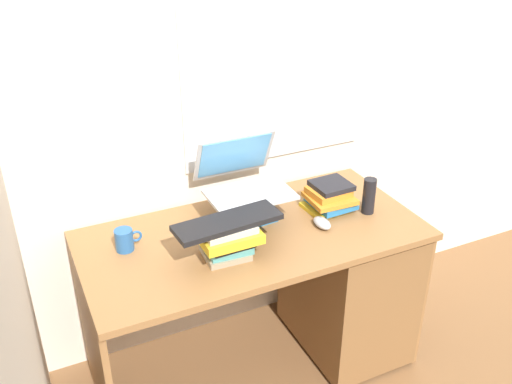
% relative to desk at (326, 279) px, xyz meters
% --- Properties ---
extents(ground_plane, '(6.00, 6.00, 0.00)m').
position_rel_desk_xyz_m(ground_plane, '(-0.37, 0.03, -0.41)').
color(ground_plane, brown).
extents(wall_back, '(6.00, 0.06, 2.60)m').
position_rel_desk_xyz_m(wall_back, '(-0.36, 0.42, 0.89)').
color(wall_back, silver).
rests_on(wall_back, ground).
extents(desk, '(1.44, 0.70, 0.75)m').
position_rel_desk_xyz_m(desk, '(0.00, 0.00, 0.00)').
color(desk, olive).
rests_on(desk, ground).
extents(book_stack_tall, '(0.22, 0.20, 0.13)m').
position_rel_desk_xyz_m(book_stack_tall, '(-0.34, 0.12, 0.41)').
color(book_stack_tall, '#2672B2').
rests_on(book_stack_tall, desk).
extents(book_stack_keyboard_riser, '(0.23, 0.19, 0.14)m').
position_rel_desk_xyz_m(book_stack_keyboard_riser, '(-0.53, -0.08, 0.41)').
color(book_stack_keyboard_riser, gray).
rests_on(book_stack_keyboard_riser, desk).
extents(book_stack_side, '(0.21, 0.20, 0.13)m').
position_rel_desk_xyz_m(book_stack_side, '(0.03, 0.06, 0.40)').
color(book_stack_side, yellow).
rests_on(book_stack_side, desk).
extents(laptop, '(0.35, 0.33, 0.23)m').
position_rel_desk_xyz_m(laptop, '(-0.34, 0.18, 0.52)').
color(laptop, '#B7BABF').
rests_on(laptop, book_stack_tall).
extents(keyboard, '(0.43, 0.17, 0.02)m').
position_rel_desk_xyz_m(keyboard, '(-0.52, -0.08, 0.49)').
color(keyboard, black).
rests_on(keyboard, book_stack_keyboard_riser).
extents(computer_mouse, '(0.06, 0.10, 0.04)m').
position_rel_desk_xyz_m(computer_mouse, '(-0.08, -0.05, 0.36)').
color(computer_mouse, '#A5A8AD').
rests_on(computer_mouse, desk).
extents(mug, '(0.11, 0.07, 0.09)m').
position_rel_desk_xyz_m(mug, '(-0.88, 0.13, 0.38)').
color(mug, '#265999').
rests_on(mug, desk).
extents(water_bottle, '(0.06, 0.06, 0.16)m').
position_rel_desk_xyz_m(water_bottle, '(0.17, -0.03, 0.42)').
color(water_bottle, black).
rests_on(water_bottle, desk).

